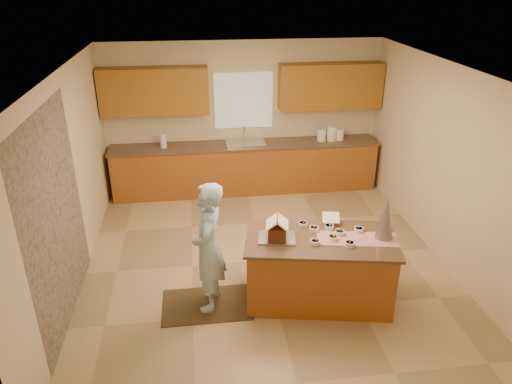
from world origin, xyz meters
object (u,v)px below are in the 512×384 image
island_base (319,270)px  gingerbread_house (277,230)px  tinsel_tree (386,218)px  boy (208,248)px

island_base → gingerbread_house: (-0.53, 0.05, 0.58)m
island_base → gingerbread_house: 0.79m
tinsel_tree → gingerbread_house: size_ratio=1.69×
island_base → gingerbread_house: size_ratio=5.53×
island_base → tinsel_tree: 1.04m
tinsel_tree → gingerbread_house: 1.28m
tinsel_tree → island_base: bearing=173.2°
island_base → tinsel_tree: size_ratio=3.27×
tinsel_tree → gingerbread_house: tinsel_tree is taller
boy → gingerbread_house: 0.84m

